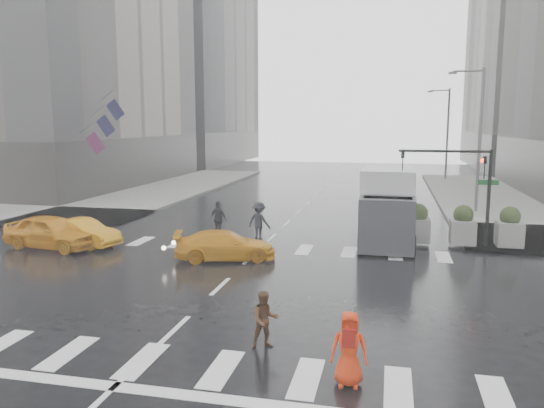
% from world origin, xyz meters
% --- Properties ---
extents(ground, '(120.00, 120.00, 0.00)m').
position_xyz_m(ground, '(0.00, 0.00, 0.00)').
color(ground, black).
rests_on(ground, ground).
extents(sidewalk_nw, '(35.00, 35.00, 0.15)m').
position_xyz_m(sidewalk_nw, '(-19.50, 17.50, 0.07)').
color(sidewalk_nw, gray).
rests_on(sidewalk_nw, ground).
extents(building_nw_far, '(26.05, 26.05, 44.00)m').
position_xyz_m(building_nw_far, '(-29.00, 56.00, 20.19)').
color(building_nw_far, '#64615C').
rests_on(building_nw_far, ground).
extents(road_markings, '(18.00, 48.00, 0.01)m').
position_xyz_m(road_markings, '(0.00, 0.00, 0.01)').
color(road_markings, silver).
rests_on(road_markings, ground).
extents(traffic_signal_pole, '(4.45, 0.42, 4.50)m').
position_xyz_m(traffic_signal_pole, '(9.01, 8.01, 3.22)').
color(traffic_signal_pole, black).
rests_on(traffic_signal_pole, ground).
extents(street_lamp_near, '(2.15, 0.22, 9.00)m').
position_xyz_m(street_lamp_near, '(10.87, 18.00, 4.95)').
color(street_lamp_near, '#59595B').
rests_on(street_lamp_near, ground).
extents(street_lamp_far, '(2.15, 0.22, 9.00)m').
position_xyz_m(street_lamp_far, '(10.87, 38.00, 4.95)').
color(street_lamp_far, '#59595B').
rests_on(street_lamp_far, ground).
extents(planter_west, '(1.10, 1.10, 1.80)m').
position_xyz_m(planter_west, '(7.00, 8.20, 0.98)').
color(planter_west, gray).
rests_on(planter_west, ground).
extents(planter_mid, '(1.10, 1.10, 1.80)m').
position_xyz_m(planter_mid, '(9.00, 8.20, 0.98)').
color(planter_mid, gray).
rests_on(planter_mid, ground).
extents(planter_east, '(1.10, 1.10, 1.80)m').
position_xyz_m(planter_east, '(11.00, 8.20, 0.98)').
color(planter_east, gray).
rests_on(planter_east, ground).
extents(flag_cluster, '(2.87, 3.06, 4.69)m').
position_xyz_m(flag_cluster, '(-15.08, 18.50, 5.64)').
color(flag_cluster, '#59595B').
rests_on(flag_cluster, ground).
extents(pedestrian_brown, '(0.88, 0.81, 1.47)m').
position_xyz_m(pedestrian_brown, '(2.71, -4.60, 0.73)').
color(pedestrian_brown, '#4B2D1B').
rests_on(pedestrian_brown, ground).
extents(pedestrian_orange, '(0.85, 0.59, 1.66)m').
position_xyz_m(pedestrian_orange, '(4.93, -6.10, 0.84)').
color(pedestrian_orange, red).
rests_on(pedestrian_orange, ground).
extents(pedestrian_far_a, '(1.23, 1.02, 1.81)m').
position_xyz_m(pedestrian_far_a, '(-2.63, 7.78, 0.90)').
color(pedestrian_far_a, black).
rests_on(pedestrian_far_a, ground).
extents(pedestrian_far_b, '(1.37, 1.04, 1.88)m').
position_xyz_m(pedestrian_far_b, '(-0.46, 7.46, 0.94)').
color(pedestrian_far_b, black).
rests_on(pedestrian_far_b, ground).
extents(taxi_front, '(4.72, 2.47, 1.53)m').
position_xyz_m(taxi_front, '(-9.27, 3.76, 0.77)').
color(taxi_front, orange).
rests_on(taxi_front, ground).
extents(taxi_mid, '(4.00, 2.16, 1.25)m').
position_xyz_m(taxi_mid, '(-8.21, 4.51, 0.63)').
color(taxi_mid, orange).
rests_on(taxi_mid, ground).
extents(taxi_rear, '(4.04, 2.73, 1.21)m').
position_xyz_m(taxi_rear, '(-0.96, 3.60, 0.61)').
color(taxi_rear, orange).
rests_on(taxi_rear, ground).
extents(box_truck, '(2.47, 6.58, 3.50)m').
position_xyz_m(box_truck, '(5.60, 8.54, 1.87)').
color(box_truck, silver).
rests_on(box_truck, ground).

